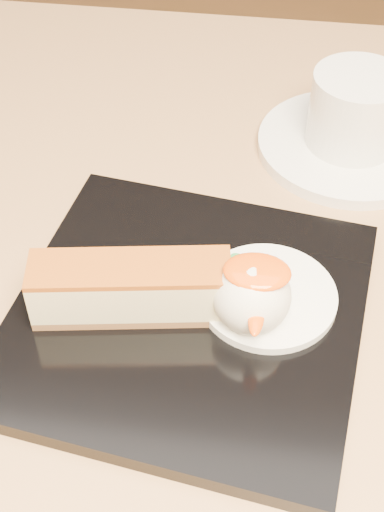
# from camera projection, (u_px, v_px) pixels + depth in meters

# --- Properties ---
(table) EXTENTS (0.80, 0.80, 0.72)m
(table) POSITION_uv_depth(u_px,v_px,m) (170.00, 422.00, 0.59)
(table) COLOR black
(table) RESTS_ON ground
(dessert_plate) EXTENTS (0.25, 0.25, 0.01)m
(dessert_plate) POSITION_uv_depth(u_px,v_px,m) (188.00, 314.00, 0.46)
(dessert_plate) COLOR black
(dessert_plate) RESTS_ON table
(cheesecake) EXTENTS (0.13, 0.05, 0.04)m
(cheesecake) POSITION_uv_depth(u_px,v_px,m) (131.00, 288.00, 0.44)
(cheesecake) COLOR brown
(cheesecake) RESTS_ON dessert_plate
(cream_smear) EXTENTS (0.09, 0.09, 0.01)m
(cream_smear) POSITION_uv_depth(u_px,v_px,m) (267.00, 296.00, 0.46)
(cream_smear) COLOR white
(cream_smear) RESTS_ON dessert_plate
(ice_cream_scoop) EXTENTS (0.05, 0.05, 0.05)m
(ice_cream_scoop) POSITION_uv_depth(u_px,v_px,m) (252.00, 296.00, 0.43)
(ice_cream_scoop) COLOR white
(ice_cream_scoop) RESTS_ON cream_smear
(mango_sauce) EXTENTS (0.04, 0.03, 0.01)m
(mango_sauce) POSITION_uv_depth(u_px,v_px,m) (257.00, 272.00, 0.42)
(mango_sauce) COLOR #FD5208
(mango_sauce) RESTS_ON ice_cream_scoop
(mint_sprig) EXTENTS (0.03, 0.02, 0.00)m
(mint_sprig) POSITION_uv_depth(u_px,v_px,m) (226.00, 260.00, 0.48)
(mint_sprig) COLOR green
(mint_sprig) RESTS_ON cream_smear
(saucer) EXTENTS (0.15, 0.15, 0.01)m
(saucer) POSITION_uv_depth(u_px,v_px,m) (349.00, 145.00, 0.59)
(saucer) COLOR white
(saucer) RESTS_ON table
(coffee_cup) EXTENTS (0.10, 0.07, 0.06)m
(coffee_cup) POSITION_uv_depth(u_px,v_px,m) (358.00, 109.00, 0.56)
(coffee_cup) COLOR white
(coffee_cup) RESTS_ON saucer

